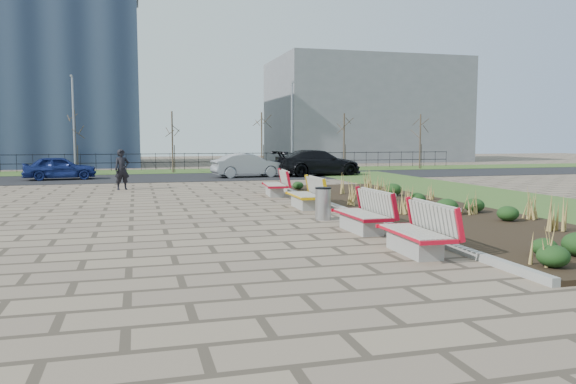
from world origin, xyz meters
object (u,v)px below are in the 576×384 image
object	(u,v)px
pedestrian	(122,170)
car_blue	(60,168)
bench_a	(414,229)
lamp_east	(292,127)
bench_d	(274,183)
bench_b	(361,212)
car_black	(318,163)
car_silver	(248,165)
lamp_west	(74,126)
litter_bin	(323,204)
bench_c	(304,193)

from	to	relation	value
pedestrian	car_blue	world-z (taller)	pedestrian
bench_a	lamp_east	distance (m)	27.68
bench_d	pedestrian	xyz separation A→B (m)	(-5.95, 4.26, 0.40)
bench_b	bench_d	bearing A→B (deg)	88.88
car_black	lamp_east	xyz separation A→B (m)	(-0.35, 4.68, 2.24)
car_silver	car_black	size ratio (longest dim) A/B	0.78
bench_b	lamp_west	bearing A→B (deg)	109.17
bench_a	litter_bin	bearing A→B (deg)	94.55
bench_c	car_blue	bearing A→B (deg)	122.87
bench_a	car_black	xyz separation A→B (m)	(5.35, 22.42, 0.30)
car_blue	lamp_west	world-z (taller)	lamp_west
litter_bin	car_silver	size ratio (longest dim) A/B	0.22
bench_b	pedestrian	bearing A→B (deg)	113.09
litter_bin	lamp_west	distance (m)	23.97
lamp_west	bench_a	bearing A→B (deg)	-71.63
car_silver	car_black	distance (m)	4.36
bench_a	car_black	size ratio (longest dim) A/B	0.39
pedestrian	car_silver	size ratio (longest dim) A/B	0.43
bench_b	car_blue	size ratio (longest dim) A/B	0.55
pedestrian	lamp_east	bearing A→B (deg)	28.84
bench_a	bench_b	distance (m)	2.76
bench_a	car_silver	size ratio (longest dim) A/B	0.50
bench_d	car_silver	distance (m)	10.65
car_blue	bench_a	bearing A→B (deg)	-164.89
litter_bin	car_blue	xyz separation A→B (m)	(-9.16, 18.08, 0.22)
bench_c	bench_d	world-z (taller)	same
bench_c	litter_bin	world-z (taller)	bench_c
bench_b	car_black	world-z (taller)	car_black
bench_a	bench_b	size ratio (longest dim) A/B	1.00
bench_d	car_blue	size ratio (longest dim) A/B	0.55
lamp_west	bench_c	bearing A→B (deg)	-65.26
bench_d	bench_a	bearing A→B (deg)	-84.11
bench_b	car_black	size ratio (longest dim) A/B	0.39
car_blue	car_silver	world-z (taller)	car_silver
car_silver	lamp_east	bearing A→B (deg)	-47.22
bench_a	car_black	bearing A→B (deg)	78.29
bench_b	car_silver	bearing A→B (deg)	85.97
bench_a	litter_bin	xyz separation A→B (m)	(-0.24, 4.94, -0.05)
litter_bin	lamp_east	bearing A→B (deg)	76.69
pedestrian	lamp_west	world-z (taller)	lamp_west
litter_bin	bench_a	bearing A→B (deg)	-87.16
car_blue	lamp_west	xyz separation A→B (m)	(0.40, 4.09, 2.37)
car_blue	car_silver	bearing A→B (deg)	-100.86
pedestrian	bench_c	bearing A→B (deg)	-71.33
bench_b	litter_bin	size ratio (longest dim) A/B	2.33
pedestrian	car_black	world-z (taller)	pedestrian
pedestrian	bench_b	bearing A→B (deg)	-82.38
bench_c	bench_a	bearing A→B (deg)	-88.47
bench_b	car_blue	distance (m)	22.33
bench_c	pedestrian	world-z (taller)	pedestrian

